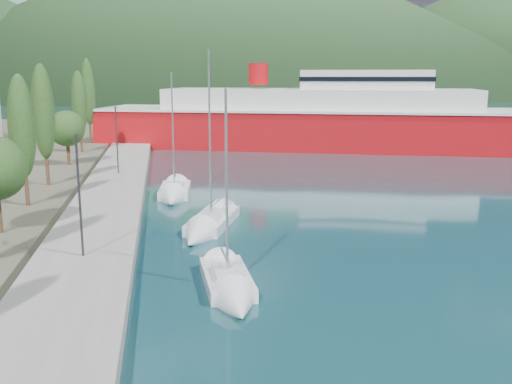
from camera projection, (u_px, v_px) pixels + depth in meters
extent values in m
plane|color=#143F46|center=(183.00, 117.00, 133.83)|extent=(1400.00, 1400.00, 0.00)
cube|color=gray|center=(107.00, 205.00, 41.46)|extent=(5.00, 88.00, 0.80)
cone|color=slate|center=(231.00, 5.00, 669.67)|extent=(760.00, 760.00, 180.00)
cone|color=#2C4F28|center=(223.00, 5.00, 399.23)|extent=(480.00, 480.00, 115.00)
cylinder|color=#47301E|center=(27.00, 191.00, 39.89)|extent=(0.30, 0.30, 2.00)
ellipsoid|color=#2A4A1D|center=(22.00, 126.00, 38.98)|extent=(1.80, 1.80, 7.09)
cylinder|color=#47301E|center=(48.00, 172.00, 47.22)|extent=(0.30, 0.30, 2.18)
ellipsoid|color=#2A4A1D|center=(43.00, 112.00, 46.22)|extent=(1.80, 1.80, 7.74)
cylinder|color=#47301E|center=(68.00, 154.00, 57.89)|extent=(0.36, 0.36, 2.26)
sphere|color=#2A4A1D|center=(67.00, 128.00, 57.37)|extent=(3.61, 3.61, 3.61)
cylinder|color=#47301E|center=(82.00, 143.00, 67.60)|extent=(0.30, 0.30, 2.09)
ellipsoid|color=#2A4A1D|center=(79.00, 103.00, 66.64)|extent=(1.80, 1.80, 7.42)
cylinder|color=#47301E|center=(91.00, 134.00, 76.28)|extent=(0.30, 0.30, 2.45)
ellipsoid|color=#2A4A1D|center=(88.00, 92.00, 75.16)|extent=(1.80, 1.80, 8.70)
cylinder|color=#2D2D33|center=(79.00, 197.00, 27.96)|extent=(0.12, 0.12, 6.00)
cube|color=#2D2D33|center=(76.00, 136.00, 27.59)|extent=(0.15, 0.50, 0.12)
cylinder|color=#2D2D33|center=(117.00, 141.00, 51.95)|extent=(0.12, 0.12, 6.00)
cube|color=#2D2D33|center=(115.00, 107.00, 51.59)|extent=(0.15, 0.50, 0.12)
cube|color=silver|center=(227.00, 280.00, 26.73)|extent=(2.21, 5.09, 0.81)
cube|color=silver|center=(228.00, 272.00, 26.30)|extent=(1.29, 2.05, 0.31)
cylinder|color=silver|center=(227.00, 185.00, 25.47)|extent=(0.12, 0.12, 8.50)
cone|color=silver|center=(238.00, 307.00, 23.64)|extent=(2.13, 2.41, 2.06)
cube|color=silver|center=(213.00, 222.00, 37.32)|extent=(4.20, 6.51, 0.86)
cube|color=silver|center=(211.00, 215.00, 36.81)|extent=(2.09, 2.76, 0.34)
cylinder|color=silver|center=(210.00, 135.00, 35.77)|extent=(0.12, 0.12, 10.56)
cone|color=silver|center=(195.00, 238.00, 33.55)|extent=(3.06, 3.45, 2.21)
cube|color=silver|center=(175.00, 192.00, 46.97)|extent=(2.85, 5.55, 0.92)
cube|color=silver|center=(174.00, 185.00, 46.50)|extent=(1.61, 2.27, 0.36)
cylinder|color=silver|center=(173.00, 131.00, 45.61)|extent=(0.12, 0.12, 9.18)
cone|color=silver|center=(172.00, 200.00, 43.63)|extent=(2.57, 2.71, 2.35)
cube|color=#B30D13|center=(318.00, 131.00, 77.10)|extent=(59.96, 30.91, 5.72)
cube|color=silver|center=(318.00, 110.00, 76.53)|extent=(60.47, 31.40, 0.31)
cube|color=silver|center=(318.00, 101.00, 76.28)|extent=(41.93, 22.95, 3.06)
cube|color=silver|center=(366.00, 80.00, 74.71)|extent=(18.15, 12.59, 2.45)
cylinder|color=#B30D13|center=(258.00, 74.00, 76.93)|extent=(2.65, 2.65, 2.86)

